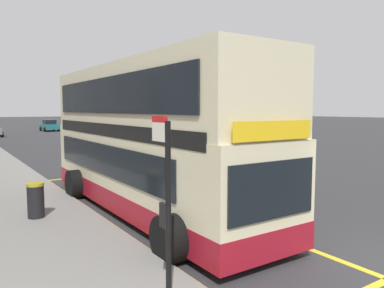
{
  "coord_description": "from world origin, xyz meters",
  "views": [
    {
      "loc": [
        -7.5,
        -3.58,
        3.11
      ],
      "look_at": [
        -0.74,
        6.58,
        1.97
      ],
      "focal_mm": 34.75,
      "sensor_mm": 36.0,
      "label": 1
    }
  ],
  "objects_px": {
    "parked_car_teal_ahead": "(49,126)",
    "litter_bin": "(36,200)",
    "bus_stop_sign": "(166,194)",
    "parked_car_black_distant": "(107,134)",
    "double_decker_bus": "(147,144)"
  },
  "relations": [
    {
      "from": "litter_bin",
      "to": "double_decker_bus",
      "type": "bearing_deg",
      "value": -11.97
    },
    {
      "from": "bus_stop_sign",
      "to": "litter_bin",
      "type": "bearing_deg",
      "value": 98.29
    },
    {
      "from": "bus_stop_sign",
      "to": "parked_car_teal_ahead",
      "type": "relative_size",
      "value": 0.68
    },
    {
      "from": "double_decker_bus",
      "to": "litter_bin",
      "type": "height_order",
      "value": "double_decker_bus"
    },
    {
      "from": "double_decker_bus",
      "to": "bus_stop_sign",
      "type": "height_order",
      "value": "double_decker_bus"
    },
    {
      "from": "bus_stop_sign",
      "to": "parked_car_black_distant",
      "type": "relative_size",
      "value": 0.68
    },
    {
      "from": "parked_car_teal_ahead",
      "to": "litter_bin",
      "type": "distance_m",
      "value": 45.82
    },
    {
      "from": "litter_bin",
      "to": "parked_car_teal_ahead",
      "type": "bearing_deg",
      "value": 76.88
    },
    {
      "from": "bus_stop_sign",
      "to": "litter_bin",
      "type": "distance_m",
      "value": 5.93
    },
    {
      "from": "bus_stop_sign",
      "to": "litter_bin",
      "type": "relative_size",
      "value": 2.97
    },
    {
      "from": "bus_stop_sign",
      "to": "litter_bin",
      "type": "height_order",
      "value": "bus_stop_sign"
    },
    {
      "from": "double_decker_bus",
      "to": "parked_car_teal_ahead",
      "type": "height_order",
      "value": "double_decker_bus"
    },
    {
      "from": "bus_stop_sign",
      "to": "parked_car_black_distant",
      "type": "distance_m",
      "value": 29.76
    },
    {
      "from": "bus_stop_sign",
      "to": "litter_bin",
      "type": "xyz_separation_m",
      "value": [
        -0.84,
        5.75,
        -1.18
      ]
    },
    {
      "from": "parked_car_teal_ahead",
      "to": "litter_bin",
      "type": "bearing_deg",
      "value": -103.87
    }
  ]
}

